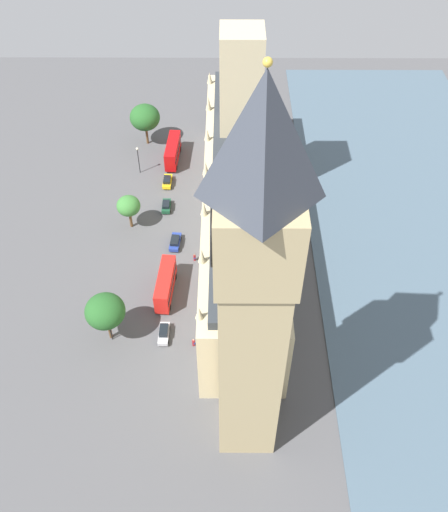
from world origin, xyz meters
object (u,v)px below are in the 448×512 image
Objects in this scene: car_silver_midblock at (164,333)px; street_lamp_slot_12 at (138,155)px; car_dark_green_corner at (166,206)px; street_lamp_slot_11 at (109,324)px; parliament_building at (240,195)px; car_yellow_cab_trailing at (167,181)px; plane_tree_kerbside at (129,206)px; plane_tree_far_end at (105,311)px; double_decker_bus_under_trees at (173,151)px; car_blue_opposite_hall at (175,242)px; plane_tree_slot_10 at (145,117)px; double_decker_bus_by_river_gate at (165,284)px; pedestrian_near_tower at (194,343)px; clock_tower at (253,299)px; pedestrian_leading at (195,258)px.

car_silver_midblock is 46.34m from street_lamp_slot_12.
street_lamp_slot_11 reaches higher than car_dark_green_corner.
parliament_building is 10.65× the size of street_lamp_slot_12.
street_lamp_slot_11 reaches higher than car_yellow_cab_trailing.
street_lamp_slot_11 is at bearing 5.21° from car_silver_midblock.
plane_tree_kerbside is 0.76× the size of plane_tree_far_end.
car_blue_opposite_hall is (-2.25, 27.93, -1.74)m from double_decker_bus_under_trees.
parliament_building reaches higher than plane_tree_slot_10.
car_dark_green_corner is at bearing -85.65° from car_yellow_cab_trailing.
car_dark_green_corner is at bearing -81.46° from double_decker_bus_by_river_gate.
car_dark_green_corner is 34.30m from street_lamp_slot_11.
plane_tree_far_end is at bearing -108.36° from car_blue_opposite_hall.
plane_tree_slot_10 reaches higher than pedestrian_near_tower.
clock_tower is 34.80× the size of pedestrian_near_tower.
clock_tower is 5.94× the size of plane_tree_far_end.
clock_tower reaches higher than pedestrian_near_tower.
plane_tree_slot_10 is at bearing 109.14° from car_blue_opposite_hall.
car_dark_green_corner reaches higher than pedestrian_near_tower.
car_blue_opposite_hall is 5.78m from pedestrian_leading.
street_lamp_slot_12 reaches higher than street_lamp_slot_11.
pedestrian_leading is (-6.59, 14.93, -0.14)m from car_dark_green_corner.
double_decker_bus_by_river_gate is at bearing -84.52° from double_decker_bus_under_trees.
parliament_building is at bearing -143.61° from pedestrian_leading.
street_lamp_slot_12 is at bearing -89.66° from street_lamp_slot_11.
car_silver_midblock reaches higher than pedestrian_leading.
pedestrian_near_tower is 0.22× the size of plane_tree_kerbside.
car_blue_opposite_hall is (-2.96, 19.01, 0.00)m from car_yellow_cab_trailing.
plane_tree_slot_10 reaches higher than car_yellow_cab_trailing.
clock_tower is 55.43m from plane_tree_kerbside.
pedestrian_near_tower is 14.35m from street_lamp_slot_11.
plane_tree_kerbside is at bearing -90.40° from plane_tree_far_end.
double_decker_bus_under_trees is at bearing -122.57° from pedestrian_near_tower.
plane_tree_far_end is 1.68× the size of street_lamp_slot_11.
double_decker_bus_under_trees is 52.32m from pedestrian_near_tower.
parliament_building is at bearing -125.62° from double_decker_bus_by_river_gate.
parliament_building is 15.72× the size of car_yellow_cab_trailing.
plane_tree_kerbside reaches higher than pedestrian_leading.
clock_tower is at bearing 99.04° from pedestrian_leading.
street_lamp_slot_12 is (0.01, -45.50, -2.38)m from plane_tree_far_end.
car_dark_green_corner is 14.77m from street_lamp_slot_12.
car_silver_midblock is at bearing -84.91° from car_yellow_cab_trailing.
pedestrian_near_tower reaches higher than pedestrian_leading.
car_yellow_cab_trailing is 8.25m from car_dark_green_corner.
double_decker_bus_under_trees is 6.44× the size of pedestrian_leading.
double_decker_bus_under_trees is at bearing -87.15° from car_silver_midblock.
car_blue_opposite_hall is at bearing 112.26° from street_lamp_slot_12.
plane_tree_kerbside is (8.82, -27.43, 4.60)m from car_silver_midblock.
plane_tree_slot_10 reaches higher than car_silver_midblock.
street_lamp_slot_11 reaches higher than double_decker_bus_by_river_gate.
pedestrian_leading is at bearing 144.38° from plane_tree_kerbside.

